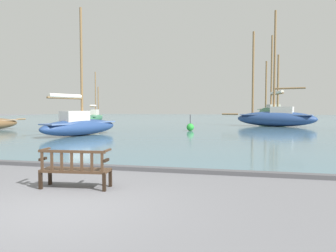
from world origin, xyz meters
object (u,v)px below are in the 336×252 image
object	(u,v)px
sailboat_outer_port	(95,117)
sailboat_nearest_starboard	(276,117)
sailboat_outer_starboard	(272,112)
park_bench	(75,168)
sailboat_nearest_port	(80,125)
channel_buoy	(190,127)

from	to	relation	value
sailboat_outer_port	sailboat_nearest_starboard	bearing A→B (deg)	-11.87
sailboat_nearest_starboard	sailboat_outer_starboard	size ratio (longest dim) A/B	0.93
park_bench	sailboat_nearest_port	world-z (taller)	sailboat_nearest_port
sailboat_outer_port	sailboat_outer_starboard	size ratio (longest dim) A/B	0.55
sailboat_nearest_port	channel_buoy	world-z (taller)	sailboat_nearest_port
park_bench	sailboat_nearest_port	bearing A→B (deg)	117.95
sailboat_outer_starboard	channel_buoy	xyz separation A→B (m)	(-7.70, -21.84, -0.91)
channel_buoy	sailboat_nearest_starboard	bearing A→B (deg)	48.17
sailboat_outer_starboard	sailboat_nearest_starboard	bearing A→B (deg)	-92.66
sailboat_nearest_port	sailboat_outer_starboard	bearing A→B (deg)	63.10
sailboat_outer_starboard	sailboat_outer_port	bearing A→B (deg)	-156.30
sailboat_nearest_port	channel_buoy	size ratio (longest dim) A/B	6.49
sailboat_nearest_port	sailboat_outer_port	bearing A→B (deg)	112.90
sailboat_nearest_port	sailboat_outer_starboard	xyz separation A→B (m)	(14.04, 27.67, 0.51)
sailboat_outer_port	sailboat_outer_starboard	bearing A→B (deg)	23.70
sailboat_outer_port	channel_buoy	bearing A→B (deg)	-41.33
park_bench	sailboat_outer_starboard	world-z (taller)	sailboat_outer_starboard
park_bench	channel_buoy	distance (m)	18.39
park_bench	sailboat_outer_port	world-z (taller)	sailboat_outer_port
sailboat_nearest_starboard	channel_buoy	bearing A→B (deg)	-131.83
park_bench	sailboat_nearest_starboard	bearing A→B (deg)	75.63
park_bench	sailboat_nearest_starboard	size ratio (longest dim) A/B	0.15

